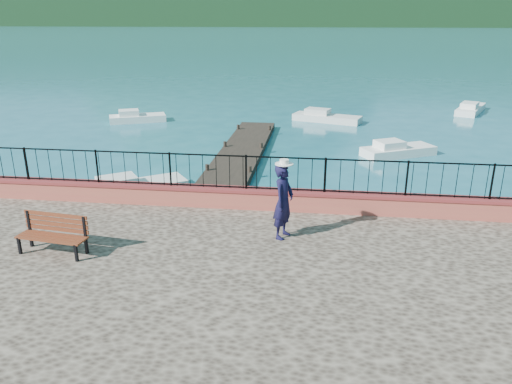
% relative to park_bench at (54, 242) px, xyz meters
% --- Properties ---
extents(ground, '(2000.00, 2000.00, 0.00)m').
position_rel_park_bench_xyz_m(ground, '(4.31, -0.26, -1.48)').
color(ground, '#19596B').
rests_on(ground, ground).
extents(parapet, '(28.00, 0.46, 0.58)m').
position_rel_park_bench_xyz_m(parapet, '(4.31, 3.44, 0.01)').
color(parapet, '#A54F3B').
rests_on(parapet, promenade).
extents(railing, '(27.00, 0.05, 0.95)m').
position_rel_park_bench_xyz_m(railing, '(4.31, 3.44, 0.77)').
color(railing, black).
rests_on(railing, parapet).
extents(dock, '(2.00, 16.00, 0.30)m').
position_rel_park_bench_xyz_m(dock, '(2.31, 11.74, -1.33)').
color(dock, '#2D231C').
rests_on(dock, ground).
extents(far_forest, '(900.00, 60.00, 18.00)m').
position_rel_park_bench_xyz_m(far_forest, '(4.31, 299.74, 7.52)').
color(far_forest, black).
rests_on(far_forest, ground).
extents(park_bench, '(1.70, 0.75, 0.92)m').
position_rel_park_bench_xyz_m(park_bench, '(0.00, 0.00, 0.00)').
color(park_bench, black).
rests_on(park_bench, promenade).
extents(person, '(0.66, 0.80, 1.89)m').
position_rel_park_bench_xyz_m(person, '(5.21, 1.58, 0.66)').
color(person, black).
rests_on(person, promenade).
extents(hat, '(0.44, 0.44, 0.12)m').
position_rel_park_bench_xyz_m(hat, '(5.21, 1.58, 1.67)').
color(hat, white).
rests_on(hat, person).
extents(boat_0, '(3.98, 3.36, 0.80)m').
position_rel_park_bench_xyz_m(boat_0, '(-0.90, 7.29, -1.08)').
color(boat_0, silver).
rests_on(boat_0, ground).
extents(boat_2, '(3.76, 2.81, 0.80)m').
position_rel_park_bench_xyz_m(boat_2, '(9.83, 14.27, -1.08)').
color(boat_2, white).
rests_on(boat_2, ground).
extents(boat_3, '(3.69, 2.58, 0.80)m').
position_rel_park_bench_xyz_m(boat_3, '(-5.52, 20.43, -1.08)').
color(boat_3, white).
rests_on(boat_3, ground).
extents(boat_4, '(4.47, 2.59, 0.80)m').
position_rel_park_bench_xyz_m(boat_4, '(6.44, 22.01, -1.08)').
color(boat_4, silver).
rests_on(boat_4, ground).
extents(boat_5, '(2.98, 4.44, 0.80)m').
position_rel_park_bench_xyz_m(boat_5, '(16.40, 26.50, -1.08)').
color(boat_5, white).
rests_on(boat_5, ground).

